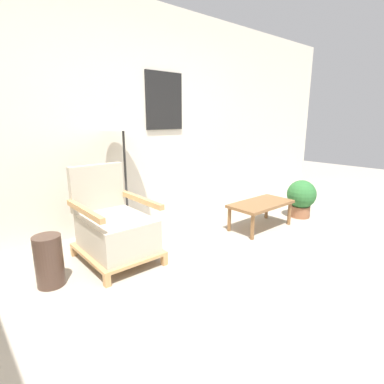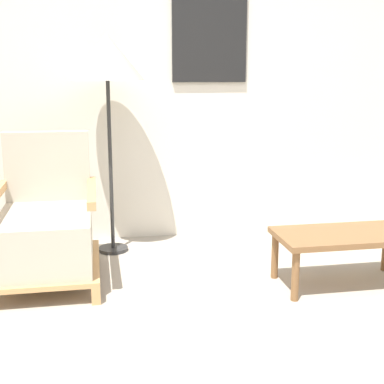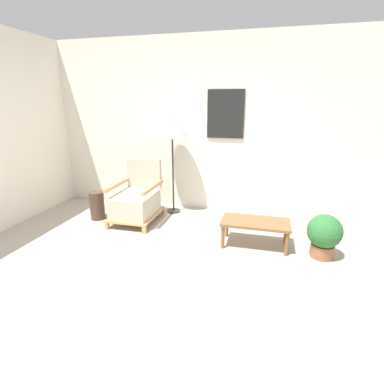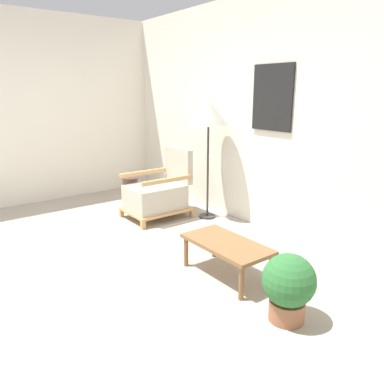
{
  "view_description": "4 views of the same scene",
  "coord_description": "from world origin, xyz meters",
  "px_view_note": "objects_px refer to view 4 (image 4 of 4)",
  "views": [
    {
      "loc": [
        -2.05,
        -0.95,
        1.33
      ],
      "look_at": [
        0.02,
        1.45,
        0.55
      ],
      "focal_mm": 28.0,
      "sensor_mm": 36.0,
      "label": 1
    },
    {
      "loc": [
        -0.54,
        -1.67,
        1.26
      ],
      "look_at": [
        0.02,
        1.45,
        0.55
      ],
      "focal_mm": 50.0,
      "sensor_mm": 36.0,
      "label": 2
    },
    {
      "loc": [
        1.01,
        -2.32,
        1.73
      ],
      "look_at": [
        0.02,
        1.45,
        0.55
      ],
      "focal_mm": 28.0,
      "sensor_mm": 36.0,
      "label": 3
    },
    {
      "loc": [
        3.19,
        -0.93,
        1.64
      ],
      "look_at": [
        0.02,
        1.45,
        0.55
      ],
      "focal_mm": 35.0,
      "sensor_mm": 36.0,
      "label": 4
    }
  ],
  "objects_px": {
    "coffee_table": "(227,247)",
    "vase": "(131,192)",
    "floor_lamp": "(208,115)",
    "potted_plant": "(289,285)",
    "armchair": "(158,193)"
  },
  "relations": [
    {
      "from": "coffee_table",
      "to": "vase",
      "type": "xyz_separation_m",
      "value": [
        -2.39,
        0.3,
        -0.07
      ]
    },
    {
      "from": "floor_lamp",
      "to": "potted_plant",
      "type": "distance_m",
      "value": 2.57
    },
    {
      "from": "coffee_table",
      "to": "vase",
      "type": "bearing_deg",
      "value": 172.78
    },
    {
      "from": "vase",
      "to": "potted_plant",
      "type": "height_order",
      "value": "potted_plant"
    },
    {
      "from": "armchair",
      "to": "potted_plant",
      "type": "xyz_separation_m",
      "value": [
        2.54,
        -0.48,
        -0.04
      ]
    },
    {
      "from": "armchair",
      "to": "vase",
      "type": "relative_size",
      "value": 2.08
    },
    {
      "from": "floor_lamp",
      "to": "coffee_table",
      "type": "height_order",
      "value": "floor_lamp"
    },
    {
      "from": "vase",
      "to": "floor_lamp",
      "type": "bearing_deg",
      "value": 29.37
    },
    {
      "from": "coffee_table",
      "to": "potted_plant",
      "type": "relative_size",
      "value": 1.61
    },
    {
      "from": "armchair",
      "to": "potted_plant",
      "type": "relative_size",
      "value": 1.72
    },
    {
      "from": "coffee_table",
      "to": "potted_plant",
      "type": "height_order",
      "value": "potted_plant"
    },
    {
      "from": "potted_plant",
      "to": "vase",
      "type": "bearing_deg",
      "value": 172.74
    },
    {
      "from": "vase",
      "to": "potted_plant",
      "type": "xyz_separation_m",
      "value": [
        3.16,
        -0.4,
        0.07
      ]
    },
    {
      "from": "coffee_table",
      "to": "vase",
      "type": "distance_m",
      "value": 2.41
    },
    {
      "from": "floor_lamp",
      "to": "potted_plant",
      "type": "bearing_deg",
      "value": -24.85
    }
  ]
}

